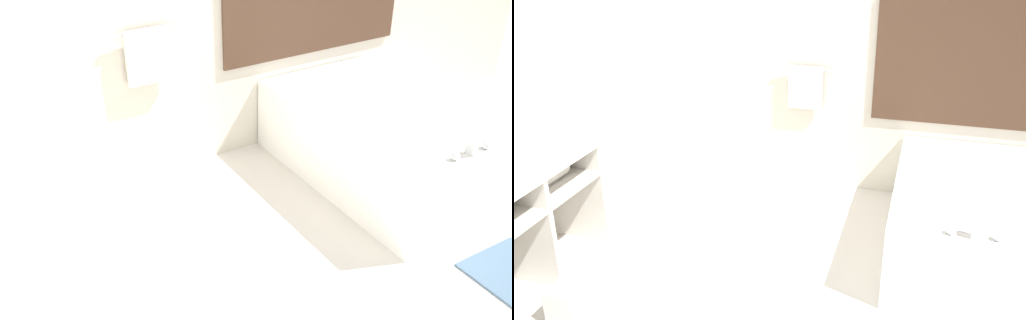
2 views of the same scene
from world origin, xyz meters
TOP-DOWN VIEW (x-y plane):
  - wall_back_with_blinds at (0.04, 2.23)m, footprint 7.40×0.13m
  - vanity_counter at (-1.86, 0.02)m, footprint 0.65×1.33m
  - bathtub at (1.17, 1.28)m, footprint 1.08×1.82m
  - waste_bin at (-1.30, -0.31)m, footprint 0.21×0.21m

SIDE VIEW (x-z plane):
  - waste_bin at x=-1.30m, z-range 0.00..0.25m
  - bathtub at x=1.17m, z-range -0.03..0.68m
  - vanity_counter at x=-1.86m, z-range 0.19..1.09m
  - wall_back_with_blinds at x=0.04m, z-range 0.00..2.70m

